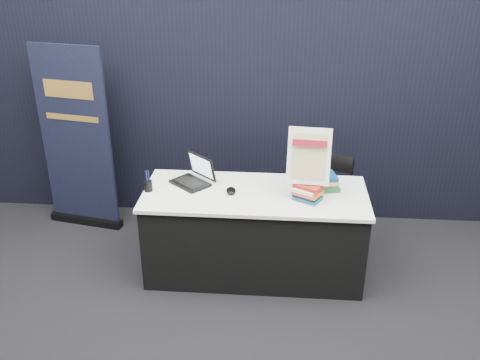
% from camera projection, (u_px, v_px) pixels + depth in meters
% --- Properties ---
extents(floor, '(8.00, 8.00, 0.00)m').
position_uv_depth(floor, '(250.00, 311.00, 4.12)').
color(floor, black).
rests_on(floor, ground).
extents(wall_back, '(8.00, 0.02, 3.50)m').
position_uv_depth(wall_back, '(270.00, 4.00, 6.95)').
color(wall_back, '#B6B3AC').
rests_on(wall_back, floor).
extents(drape_partition, '(6.00, 0.08, 2.40)m').
position_uv_depth(drape_partition, '(262.00, 99.00, 5.03)').
color(drape_partition, black).
rests_on(drape_partition, floor).
extents(display_table, '(1.80, 0.75, 0.75)m').
position_uv_depth(display_table, '(254.00, 232.00, 4.45)').
color(display_table, black).
rests_on(display_table, floor).
extents(laptop, '(0.37, 0.41, 0.23)m').
position_uv_depth(laptop, '(191.00, 176.00, 4.43)').
color(laptop, black).
rests_on(laptop, display_table).
extents(mouse, '(0.09, 0.13, 0.04)m').
position_uv_depth(mouse, '(231.00, 191.00, 4.27)').
color(mouse, black).
rests_on(mouse, display_table).
extents(brochure_left, '(0.32, 0.27, 0.00)m').
position_uv_depth(brochure_left, '(171.00, 193.00, 4.28)').
color(brochure_left, white).
rests_on(brochure_left, display_table).
extents(brochure_mid, '(0.34, 0.26, 0.00)m').
position_uv_depth(brochure_mid, '(165.00, 200.00, 4.16)').
color(brochure_mid, white).
rests_on(brochure_mid, display_table).
extents(brochure_right, '(0.31, 0.27, 0.00)m').
position_uv_depth(brochure_right, '(190.00, 196.00, 4.23)').
color(brochure_right, white).
rests_on(brochure_right, display_table).
extents(pen_cup, '(0.08, 0.08, 0.09)m').
position_uv_depth(pen_cup, '(148.00, 186.00, 4.29)').
color(pen_cup, black).
rests_on(pen_cup, display_table).
extents(book_stack_tall, '(0.24, 0.22, 0.13)m').
position_uv_depth(book_stack_tall, '(307.00, 192.00, 4.15)').
color(book_stack_tall, '#18585C').
rests_on(book_stack_tall, display_table).
extents(book_stack_short, '(0.26, 0.21, 0.13)m').
position_uv_depth(book_stack_short, '(323.00, 182.00, 4.31)').
color(book_stack_short, '#1B6727').
rests_on(book_stack_short, display_table).
extents(info_sign, '(0.34, 0.17, 0.45)m').
position_uv_depth(info_sign, '(309.00, 157.00, 4.06)').
color(info_sign, black).
rests_on(info_sign, book_stack_tall).
extents(pullup_banner, '(0.75, 0.24, 1.76)m').
position_uv_depth(pullup_banner, '(77.00, 150.00, 5.01)').
color(pullup_banner, black).
rests_on(pullup_banner, floor).
extents(stacking_chair, '(0.48, 0.49, 0.86)m').
position_uv_depth(stacking_chair, '(330.00, 200.00, 4.74)').
color(stacking_chair, black).
rests_on(stacking_chair, floor).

